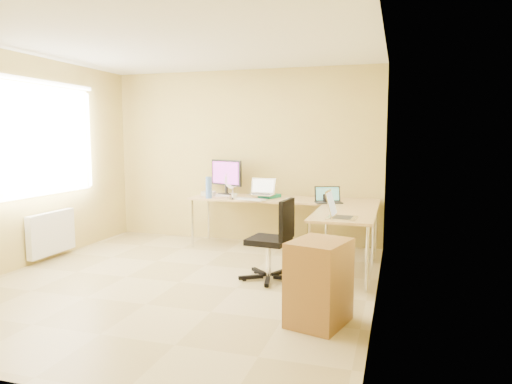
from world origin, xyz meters
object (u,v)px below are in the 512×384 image
(desk_main, at_px, (283,224))
(desk_fan, at_px, (233,184))
(laptop_return, at_px, (342,207))
(cabinet, at_px, (319,283))
(laptop_black, at_px, (329,195))
(water_bottle, at_px, (209,188))
(monitor, at_px, (226,177))
(office_chair, at_px, (269,236))
(laptop_center, at_px, (261,187))
(mug, at_px, (234,196))
(desk_return, at_px, (344,243))
(keyboard, at_px, (249,199))

(desk_main, bearing_deg, desk_fan, 166.52)
(laptop_return, bearing_deg, cabinet, -179.68)
(laptop_black, xyz_separation_m, water_bottle, (-1.70, -0.03, 0.05))
(monitor, relative_size, laptop_return, 1.69)
(water_bottle, relative_size, office_chair, 0.33)
(monitor, relative_size, laptop_center, 1.71)
(water_bottle, bearing_deg, laptop_black, 0.87)
(laptop_center, xyz_separation_m, mug, (-0.33, -0.21, -0.12))
(desk_return, relative_size, keyboard, 2.70)
(laptop_center, bearing_deg, laptop_return, -42.43)
(mug, xyz_separation_m, laptop_return, (1.62, -1.13, 0.08))
(monitor, xyz_separation_m, mug, (0.31, -0.50, -0.22))
(monitor, height_order, desk_fan, monitor)
(laptop_black, distance_m, keyboard, 1.10)
(keyboard, height_order, mug, mug)
(keyboard, xyz_separation_m, mug, (-0.21, 0.00, 0.03))
(water_bottle, bearing_deg, mug, 0.00)
(desk_main, relative_size, desk_return, 2.04)
(desk_return, distance_m, desk_fan, 2.23)
(water_bottle, xyz_separation_m, cabinet, (1.95, -2.25, -0.52))
(laptop_black, bearing_deg, keyboard, 160.70)
(laptop_center, relative_size, keyboard, 0.75)
(desk_main, xyz_separation_m, keyboard, (-0.42, -0.30, 0.38))
(monitor, xyz_separation_m, desk_fan, (0.10, 0.00, -0.11))
(mug, bearing_deg, water_bottle, 180.00)
(laptop_center, distance_m, laptop_black, 1.00)
(laptop_center, relative_size, laptop_black, 1.04)
(laptop_center, height_order, office_chair, laptop_center)
(desk_main, xyz_separation_m, laptop_black, (0.68, -0.27, 0.47))
(monitor, height_order, laptop_center, monitor)
(desk_main, distance_m, cabinet, 2.71)
(monitor, bearing_deg, desk_fan, 26.18)
(laptop_center, relative_size, desk_fan, 1.13)
(desk_main, bearing_deg, office_chair, -82.59)
(desk_fan, bearing_deg, desk_return, -12.31)
(water_bottle, bearing_deg, cabinet, -49.03)
(laptop_center, height_order, laptop_return, laptop_center)
(desk_main, relative_size, keyboard, 5.51)
(mug, xyz_separation_m, desk_fan, (-0.21, 0.50, 0.12))
(desk_main, xyz_separation_m, office_chair, (0.19, -1.46, 0.14))
(keyboard, bearing_deg, monitor, 151.02)
(monitor, bearing_deg, cabinet, -29.54)
(monitor, bearing_deg, laptop_return, -14.11)
(keyboard, relative_size, office_chair, 0.52)
(laptop_return, bearing_deg, monitor, 52.78)
(desk_return, relative_size, monitor, 2.11)
(keyboard, distance_m, office_chair, 1.33)
(laptop_center, distance_m, water_bottle, 0.74)
(desk_main, bearing_deg, laptop_return, -55.33)
(laptop_black, height_order, water_bottle, water_bottle)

